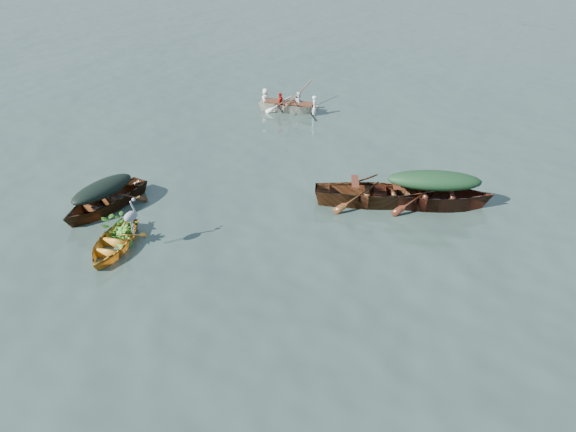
% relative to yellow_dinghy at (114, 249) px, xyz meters
% --- Properties ---
extents(ground, '(140.00, 140.00, 0.00)m').
position_rel_yellow_dinghy_xyz_m(ground, '(2.52, 0.68, 0.00)').
color(ground, '#31453D').
rests_on(ground, ground).
extents(yellow_dinghy, '(2.25, 3.00, 0.72)m').
position_rel_yellow_dinghy_xyz_m(yellow_dinghy, '(0.00, 0.00, 0.00)').
color(yellow_dinghy, gold).
rests_on(yellow_dinghy, ground).
extents(dark_covered_boat, '(1.53, 3.77, 0.93)m').
position_rel_yellow_dinghy_xyz_m(dark_covered_boat, '(-1.79, 1.31, 0.00)').
color(dark_covered_boat, '#4C2911').
rests_on(dark_covered_boat, ground).
extents(green_tarp_boat, '(4.79, 3.45, 1.10)m').
position_rel_yellow_dinghy_xyz_m(green_tarp_boat, '(5.73, 6.42, 0.00)').
color(green_tarp_boat, '#4B2311').
rests_on(green_tarp_boat, ground).
extents(open_wooden_boat, '(4.76, 3.52, 1.10)m').
position_rel_yellow_dinghy_xyz_m(open_wooden_boat, '(4.32, 5.68, 0.00)').
color(open_wooden_boat, '#573015').
rests_on(open_wooden_boat, ground).
extents(rowed_boat, '(3.74, 1.97, 0.81)m').
position_rel_yellow_dinghy_xyz_m(rowed_boat, '(-2.06, 11.12, 0.00)').
color(rowed_boat, white).
rests_on(rowed_boat, ground).
extents(dark_tarp_cover, '(0.84, 2.07, 0.40)m').
position_rel_yellow_dinghy_xyz_m(dark_tarp_cover, '(-1.79, 1.31, 0.67)').
color(dark_tarp_cover, black).
rests_on(dark_tarp_cover, dark_covered_boat).
extents(green_tarp_cover, '(2.64, 1.90, 0.52)m').
position_rel_yellow_dinghy_xyz_m(green_tarp_cover, '(5.73, 6.42, 0.81)').
color(green_tarp_cover, '#173A1B').
rests_on(green_tarp_cover, green_tarp_boat).
extents(thwart_benches, '(2.45, 1.89, 0.04)m').
position_rel_yellow_dinghy_xyz_m(thwart_benches, '(4.32, 5.68, 0.57)').
color(thwart_benches, '#4B1E11').
rests_on(thwart_benches, open_wooden_boat).
extents(heron, '(0.42, 0.48, 0.92)m').
position_rel_yellow_dinghy_xyz_m(heron, '(0.48, 0.28, 0.82)').
color(heron, '#94969C').
rests_on(heron, yellow_dinghy).
extents(dinghy_weeds, '(1.02, 1.11, 0.60)m').
position_rel_yellow_dinghy_xyz_m(dinghy_weeds, '(-0.21, 0.51, 0.66)').
color(dinghy_weeds, '#3A761E').
rests_on(dinghy_weeds, yellow_dinghy).
extents(rowers, '(2.67, 1.59, 0.76)m').
position_rel_yellow_dinghy_xyz_m(rowers, '(-2.06, 11.12, 0.79)').
color(rowers, white).
rests_on(rowers, rowed_boat).
extents(oars, '(1.26, 2.67, 0.06)m').
position_rel_yellow_dinghy_xyz_m(oars, '(-2.06, 11.12, 0.44)').
color(oars, '#99583A').
rests_on(oars, rowed_boat).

